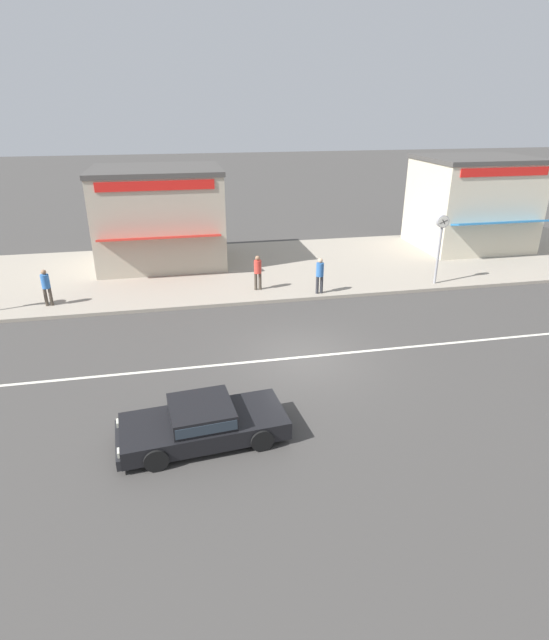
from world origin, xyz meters
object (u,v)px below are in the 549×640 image
(pedestrian_near_clock, at_px, (258,270))
(shopfront_mid_block, at_px, (472,203))
(pedestrian_by_shop, at_px, (46,285))
(shopfront_far_kios, at_px, (160,216))
(sedan_black_1, at_px, (202,422))
(street_clock, at_px, (441,234))
(pedestrian_far_end, at_px, (320,273))

(pedestrian_near_clock, bearing_deg, shopfront_mid_block, 20.85)
(pedestrian_by_shop, distance_m, shopfront_far_kios, 7.54)
(sedan_black_1, bearing_deg, street_clock, 40.01)
(shopfront_far_kios, bearing_deg, pedestrian_by_shop, -130.50)
(shopfront_mid_block, bearing_deg, pedestrian_far_end, -150.47)
(pedestrian_near_clock, distance_m, pedestrian_far_end, 2.85)
(sedan_black_1, distance_m, street_clock, 15.48)
(pedestrian_by_shop, height_order, shopfront_mid_block, shopfront_mid_block)
(pedestrian_far_end, height_order, shopfront_far_kios, shopfront_far_kios)
(sedan_black_1, height_order, pedestrian_far_end, pedestrian_far_end)
(pedestrian_by_shop, height_order, pedestrian_far_end, pedestrian_far_end)
(pedestrian_by_shop, bearing_deg, sedan_black_1, -60.86)
(sedan_black_1, xyz_separation_m, shopfront_far_kios, (-1.04, 16.07, 2.11))
(street_clock, distance_m, pedestrian_far_end, 6.01)
(pedestrian_near_clock, distance_m, shopfront_far_kios, 7.08)
(sedan_black_1, bearing_deg, pedestrian_by_shop, 119.14)
(street_clock, xyz_separation_m, shopfront_far_kios, (-12.80, 6.20, 0.10))
(pedestrian_near_clock, bearing_deg, shopfront_far_kios, 128.61)
(pedestrian_by_shop, distance_m, shopfront_mid_block, 23.49)
(street_clock, relative_size, pedestrian_near_clock, 2.02)
(street_clock, bearing_deg, pedestrian_near_clock, 174.59)
(street_clock, relative_size, pedestrian_by_shop, 2.05)
(pedestrian_near_clock, relative_size, shopfront_mid_block, 0.26)
(street_clock, xyz_separation_m, pedestrian_by_shop, (-17.59, 0.59, -1.47))
(pedestrian_near_clock, height_order, shopfront_far_kios, shopfront_far_kios)
(sedan_black_1, distance_m, pedestrian_far_end, 11.32)
(sedan_black_1, bearing_deg, shopfront_mid_block, 43.13)
(pedestrian_near_clock, xyz_separation_m, shopfront_mid_block, (13.69, 5.21, 1.66))
(pedestrian_far_end, distance_m, shopfront_far_kios, 9.60)
(sedan_black_1, relative_size, pedestrian_far_end, 2.71)
(street_clock, xyz_separation_m, pedestrian_far_end, (-5.84, -0.23, -1.43))
(pedestrian_near_clock, xyz_separation_m, pedestrian_by_shop, (-9.10, -0.21, -0.01))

